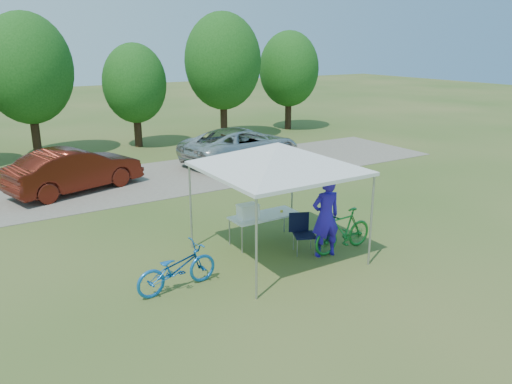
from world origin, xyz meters
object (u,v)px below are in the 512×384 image
(folding_chair, at_px, (302,229))
(sedan, at_px, (75,170))
(folding_table, at_px, (264,217))
(bike_blue, at_px, (177,268))
(cooler, at_px, (248,211))
(cyclist, at_px, (326,217))
(bike_green, at_px, (343,231))
(minivan, at_px, (241,145))

(folding_chair, distance_m, sedan, 8.76)
(folding_table, xyz_separation_m, bike_blue, (-2.87, -1.18, -0.21))
(cooler, relative_size, cyclist, 0.26)
(cooler, bearing_deg, folding_chair, -46.12)
(bike_green, relative_size, minivan, 0.33)
(folding_table, relative_size, bike_blue, 0.99)
(folding_chair, relative_size, sedan, 0.21)
(folding_table, height_order, sedan, sedan)
(bike_blue, bearing_deg, folding_table, -73.46)
(folding_table, xyz_separation_m, cyclist, (0.76, -1.44, 0.30))
(cyclist, relative_size, minivan, 0.37)
(folding_chair, distance_m, minivan, 9.32)
(folding_chair, height_order, sedan, sedan)
(folding_chair, xyz_separation_m, cooler, (-0.92, 0.96, 0.34))
(folding_table, bearing_deg, cyclist, -62.17)
(bike_blue, relative_size, sedan, 0.40)
(folding_table, height_order, bike_blue, bike_blue)
(folding_table, bearing_deg, bike_blue, -157.68)
(folding_table, distance_m, bike_green, 1.97)
(cooler, xyz_separation_m, minivan, (4.29, 7.73, -0.16))
(cyclist, height_order, minivan, cyclist)
(cyclist, xyz_separation_m, bike_blue, (-3.63, 0.27, -0.51))
(sedan, bearing_deg, cyclist, -172.87)
(sedan, bearing_deg, minivan, -101.30)
(folding_table, bearing_deg, bike_green, -48.23)
(folding_chair, bearing_deg, cyclist, -32.77)
(cyclist, height_order, bike_green, cyclist)
(bike_blue, relative_size, bike_green, 1.03)
(cyclist, distance_m, bike_blue, 3.67)
(bike_blue, bearing_deg, cooler, -69.55)
(folding_chair, xyz_separation_m, sedan, (-3.44, 8.06, 0.19))
(minivan, relative_size, sedan, 1.18)
(folding_chair, bearing_deg, bike_green, -6.27)
(bike_green, height_order, sedan, sedan)
(folding_table, xyz_separation_m, folding_chair, (0.45, -0.96, -0.12))
(bike_green, bearing_deg, bike_blue, -96.19)
(folding_chair, relative_size, cooler, 1.91)
(minivan, height_order, sedan, sedan)
(bike_green, xyz_separation_m, minivan, (2.50, 9.19, 0.23))
(minivan, bearing_deg, folding_table, 143.87)
(folding_chair, relative_size, bike_blue, 0.53)
(bike_blue, xyz_separation_m, bike_green, (4.18, -0.29, 0.05))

